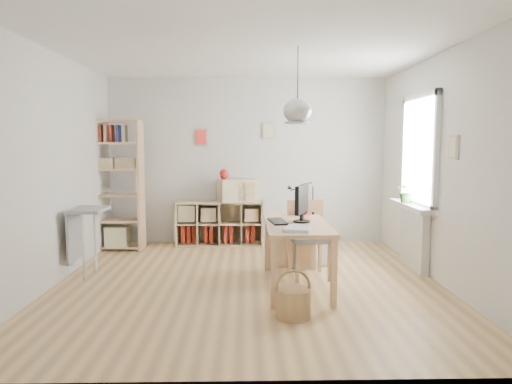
{
  "coord_description": "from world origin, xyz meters",
  "views": [
    {
      "loc": [
        -0.02,
        -5.25,
        1.63
      ],
      "look_at": [
        0.1,
        0.3,
        1.05
      ],
      "focal_mm": 32.0,
      "sensor_mm": 36.0,
      "label": 1
    }
  ],
  "objects_px": {
    "drawer_chest": "(238,190)",
    "tall_bookshelf": "(116,180)",
    "storage_chest": "(307,247)",
    "monitor": "(302,201)",
    "desk": "(296,230)",
    "chair": "(308,234)",
    "cube_shelf": "(219,226)"
  },
  "relations": [
    {
      "from": "drawer_chest",
      "to": "tall_bookshelf",
      "type": "bearing_deg",
      "value": 165.34
    },
    {
      "from": "tall_bookshelf",
      "to": "storage_chest",
      "type": "height_order",
      "value": "tall_bookshelf"
    },
    {
      "from": "storage_chest",
      "to": "monitor",
      "type": "distance_m",
      "value": 1.31
    },
    {
      "from": "desk",
      "to": "drawer_chest",
      "type": "xyz_separation_m",
      "value": [
        -0.71,
        2.19,
        0.24
      ]
    },
    {
      "from": "chair",
      "to": "monitor",
      "type": "bearing_deg",
      "value": -114.95
    },
    {
      "from": "cube_shelf",
      "to": "storage_chest",
      "type": "height_order",
      "value": "cube_shelf"
    },
    {
      "from": "chair",
      "to": "drawer_chest",
      "type": "bearing_deg",
      "value": 109.74
    },
    {
      "from": "chair",
      "to": "drawer_chest",
      "type": "distance_m",
      "value": 2.02
    },
    {
      "from": "cube_shelf",
      "to": "monitor",
      "type": "height_order",
      "value": "monitor"
    },
    {
      "from": "tall_bookshelf",
      "to": "cube_shelf",
      "type": "bearing_deg",
      "value": 10.19
    },
    {
      "from": "tall_bookshelf",
      "to": "drawer_chest",
      "type": "relative_size",
      "value": 3.27
    },
    {
      "from": "storage_chest",
      "to": "monitor",
      "type": "xyz_separation_m",
      "value": [
        -0.21,
        -1.04,
        0.77
      ]
    },
    {
      "from": "cube_shelf",
      "to": "monitor",
      "type": "xyz_separation_m",
      "value": [
        1.08,
        -2.22,
        0.69
      ]
    },
    {
      "from": "desk",
      "to": "monitor",
      "type": "distance_m",
      "value": 0.34
    },
    {
      "from": "monitor",
      "to": "drawer_chest",
      "type": "bearing_deg",
      "value": 129.64
    },
    {
      "from": "tall_bookshelf",
      "to": "storage_chest",
      "type": "relative_size",
      "value": 2.27
    },
    {
      "from": "tall_bookshelf",
      "to": "chair",
      "type": "height_order",
      "value": "tall_bookshelf"
    },
    {
      "from": "cube_shelf",
      "to": "storage_chest",
      "type": "distance_m",
      "value": 1.75
    },
    {
      "from": "cube_shelf",
      "to": "monitor",
      "type": "bearing_deg",
      "value": -63.96
    },
    {
      "from": "tall_bookshelf",
      "to": "chair",
      "type": "xyz_separation_m",
      "value": [
        2.78,
        -1.53,
        -0.55
      ]
    },
    {
      "from": "cube_shelf",
      "to": "drawer_chest",
      "type": "xyz_separation_m",
      "value": [
        0.31,
        -0.04,
        0.6
      ]
    },
    {
      "from": "cube_shelf",
      "to": "chair",
      "type": "distance_m",
      "value": 2.19
    },
    {
      "from": "tall_bookshelf",
      "to": "drawer_chest",
      "type": "distance_m",
      "value": 1.9
    },
    {
      "from": "monitor",
      "to": "storage_chest",
      "type": "bearing_deg",
      "value": 98.95
    },
    {
      "from": "desk",
      "to": "drawer_chest",
      "type": "height_order",
      "value": "drawer_chest"
    },
    {
      "from": "tall_bookshelf",
      "to": "storage_chest",
      "type": "xyz_separation_m",
      "value": [
        2.85,
        -0.9,
        -0.87
      ]
    },
    {
      "from": "drawer_chest",
      "to": "monitor",
      "type": "bearing_deg",
      "value": -92.45
    },
    {
      "from": "cube_shelf",
      "to": "drawer_chest",
      "type": "bearing_deg",
      "value": -7.47
    },
    {
      "from": "desk",
      "to": "storage_chest",
      "type": "distance_m",
      "value": 1.17
    },
    {
      "from": "monitor",
      "to": "desk",
      "type": "bearing_deg",
      "value": -147.62
    },
    {
      "from": "chair",
      "to": "storage_chest",
      "type": "xyz_separation_m",
      "value": [
        0.07,
        0.63,
        -0.32
      ]
    },
    {
      "from": "cube_shelf",
      "to": "chair",
      "type": "relative_size",
      "value": 1.49
    }
  ]
}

